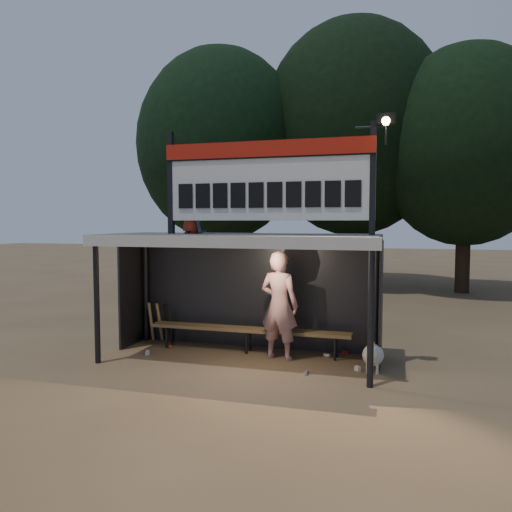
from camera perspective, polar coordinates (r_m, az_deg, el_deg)
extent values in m
plane|color=brown|center=(9.41, -1.88, -11.76)|extent=(80.00, 80.00, 0.00)
imported|color=silver|center=(9.25, 2.66, -5.64)|extent=(0.81, 0.61, 2.02)
imported|color=gray|center=(9.65, -7.34, 6.14)|extent=(0.59, 0.46, 1.20)
imported|color=maroon|center=(9.55, -7.48, 5.26)|extent=(0.52, 0.50, 0.90)
cube|color=#3E3E41|center=(9.06, -1.91, 2.13)|extent=(5.00, 2.00, 0.12)
cube|color=silver|center=(8.10, -4.13, 1.61)|extent=(5.10, 0.06, 0.20)
cylinder|color=black|center=(9.41, -17.74, -5.09)|extent=(0.10, 0.10, 2.20)
cylinder|color=black|center=(7.87, 13.00, -6.77)|extent=(0.10, 0.10, 2.20)
cylinder|color=black|center=(10.94, -12.49, -3.75)|extent=(0.10, 0.10, 2.20)
cylinder|color=black|center=(9.64, 13.56, -4.80)|extent=(0.10, 0.10, 2.20)
cube|color=black|center=(10.12, -0.15, -4.27)|extent=(5.00, 0.04, 2.20)
cube|color=black|center=(10.64, -14.00, -3.98)|extent=(0.04, 1.00, 2.20)
cube|color=black|center=(9.24, 14.08, -5.19)|extent=(0.04, 1.00, 2.20)
cylinder|color=black|center=(10.02, -0.15, 1.68)|extent=(5.00, 0.06, 0.06)
cube|color=black|center=(9.59, -9.71, 8.21)|extent=(0.10, 0.10, 1.90)
cube|color=black|center=(8.66, 13.21, 8.62)|extent=(0.10, 0.10, 1.90)
cube|color=silver|center=(8.95, 1.15, 8.57)|extent=(3.80, 0.08, 1.40)
cube|color=#B41B0C|center=(8.96, 1.08, 12.17)|extent=(3.80, 0.04, 0.28)
cube|color=black|center=(8.94, 1.07, 11.22)|extent=(3.80, 0.02, 0.03)
cube|color=black|center=(9.39, -8.05, 6.79)|extent=(0.27, 0.03, 0.45)
cube|color=black|center=(9.26, -6.12, 6.85)|extent=(0.27, 0.03, 0.45)
cube|color=black|center=(9.14, -4.13, 6.90)|extent=(0.27, 0.03, 0.45)
cube|color=black|center=(9.03, -2.08, 6.94)|extent=(0.27, 0.03, 0.45)
cube|color=black|center=(8.93, 0.01, 6.98)|extent=(0.27, 0.03, 0.45)
cube|color=black|center=(8.84, 2.14, 7.00)|extent=(0.27, 0.03, 0.45)
cube|color=black|center=(8.77, 4.32, 7.02)|extent=(0.27, 0.03, 0.45)
cube|color=black|center=(8.70, 6.52, 7.03)|extent=(0.27, 0.03, 0.45)
cube|color=black|center=(8.65, 8.76, 7.03)|extent=(0.27, 0.03, 0.45)
cube|color=black|center=(8.62, 11.02, 7.01)|extent=(0.27, 0.03, 0.45)
cylinder|color=black|center=(8.78, 12.96, 14.16)|extent=(0.50, 0.04, 0.04)
cylinder|color=black|center=(8.74, 14.63, 13.18)|extent=(0.04, 0.04, 0.30)
cube|color=black|center=(8.73, 14.65, 14.85)|extent=(0.30, 0.22, 0.18)
sphere|color=#FFD88C|center=(8.64, 14.63, 14.71)|extent=(0.14, 0.14, 0.14)
cube|color=olive|center=(9.81, -0.89, -8.39)|extent=(4.00, 0.35, 0.06)
cylinder|color=black|center=(10.37, -10.23, -9.06)|extent=(0.05, 0.05, 0.45)
cylinder|color=black|center=(10.58, -9.65, -8.79)|extent=(0.05, 0.05, 0.45)
cylinder|color=black|center=(9.75, -1.10, -9.83)|extent=(0.05, 0.05, 0.45)
cylinder|color=black|center=(9.98, -0.69, -9.51)|extent=(0.05, 0.05, 0.45)
cylinder|color=black|center=(9.41, 9.02, -10.39)|extent=(0.05, 0.05, 0.45)
cylinder|color=black|center=(9.64, 9.19, -10.05)|extent=(0.05, 0.05, 0.45)
cylinder|color=#2F2215|center=(19.83, -4.03, 2.01)|extent=(0.50, 0.50, 3.74)
ellipsoid|color=black|center=(20.04, -4.08, 12.51)|extent=(6.46, 6.46, 7.48)
cylinder|color=black|center=(20.21, 10.93, 2.61)|extent=(0.50, 0.50, 4.18)
ellipsoid|color=black|center=(20.52, 11.09, 14.08)|extent=(7.22, 7.22, 8.36)
cylinder|color=#2F1F14|center=(19.27, 22.58, 1.32)|extent=(0.50, 0.50, 3.52)
ellipsoid|color=black|center=(19.43, 22.86, 11.51)|extent=(6.08, 6.08, 7.04)
ellipsoid|color=white|center=(8.92, 13.23, -10.96)|extent=(0.36, 0.58, 0.36)
sphere|color=white|center=(8.63, 13.15, -10.86)|extent=(0.22, 0.22, 0.22)
cone|color=beige|center=(8.54, 13.11, -11.16)|extent=(0.10, 0.10, 0.10)
cone|color=beige|center=(8.59, 12.82, -10.23)|extent=(0.06, 0.06, 0.07)
cone|color=beige|center=(8.58, 13.49, -10.25)|extent=(0.06, 0.06, 0.07)
cylinder|color=beige|center=(8.80, 12.62, -12.37)|extent=(0.05, 0.05, 0.18)
cylinder|color=beige|center=(8.79, 13.69, -12.41)|extent=(0.05, 0.05, 0.18)
cylinder|color=beige|center=(9.14, 12.76, -11.75)|extent=(0.05, 0.05, 0.18)
cylinder|color=white|center=(9.14, 13.78, -11.77)|extent=(0.05, 0.05, 0.18)
cylinder|color=silver|center=(9.19, 13.33, -10.06)|extent=(0.04, 0.16, 0.14)
cylinder|color=#A7814E|center=(10.91, -11.90, -7.33)|extent=(0.08, 0.27, 0.84)
cylinder|color=#987447|center=(10.81, -10.96, -7.41)|extent=(0.07, 0.30, 0.83)
cylinder|color=black|center=(10.73, -10.00, -7.49)|extent=(0.08, 0.33, 0.83)
cube|color=#B3211E|center=(9.87, 10.16, -10.83)|extent=(0.12, 0.12, 0.08)
cylinder|color=#AFAFB4|center=(8.59, 5.77, -13.10)|extent=(0.08, 0.13, 0.07)
cube|color=silver|center=(8.91, 11.55, -12.49)|extent=(0.12, 0.12, 0.08)
cylinder|color=#A92A1D|center=(10.37, -9.78, -10.13)|extent=(0.11, 0.14, 0.07)
cube|color=#B0B0B5|center=(9.97, -12.30, -10.72)|extent=(0.10, 0.12, 0.08)
cylinder|color=beige|center=(9.66, 8.09, -11.18)|extent=(0.14, 0.12, 0.07)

